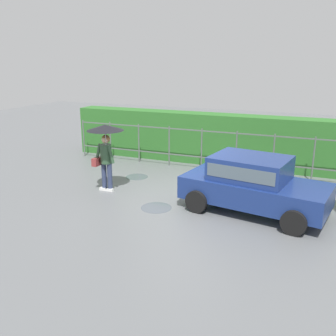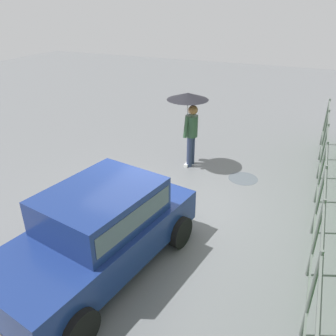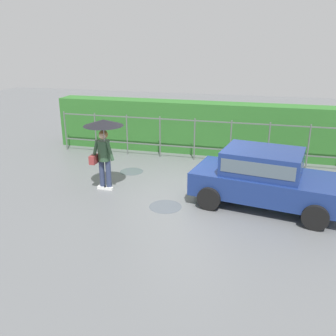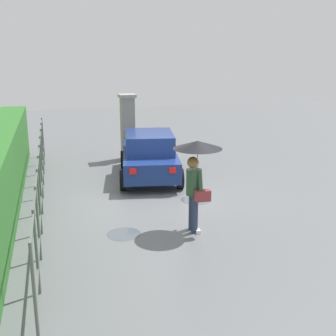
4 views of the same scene
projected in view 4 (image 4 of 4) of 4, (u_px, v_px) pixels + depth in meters
name	position (u px, v px, depth m)	size (l,w,h in m)	color
ground_plane	(161.00, 198.00, 11.96)	(40.00, 40.00, 0.00)	slate
car	(149.00, 153.00, 13.69)	(3.93, 2.35, 1.48)	navy
pedestrian	(196.00, 164.00, 9.46)	(1.08, 1.08, 2.05)	#2D3856
gate_pillar	(128.00, 126.00, 15.99)	(0.60, 0.60, 2.42)	gray
fence_section	(41.00, 175.00, 11.18)	(11.44, 0.05, 1.50)	#59605B
puddle_near	(196.00, 200.00, 11.84)	(0.84, 0.84, 0.00)	#4C545B
puddle_far	(124.00, 234.00, 9.63)	(0.76, 0.76, 0.00)	#4C545B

